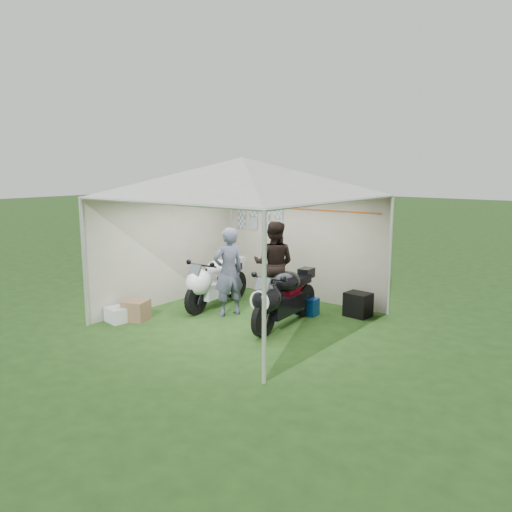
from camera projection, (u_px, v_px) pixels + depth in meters
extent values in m
plane|color=#203E16|center=(243.00, 319.00, 9.38)|extent=(80.00, 80.00, 0.00)
cylinder|color=silver|center=(84.00, 263.00, 8.83)|extent=(0.06, 0.06, 2.30)
cylinder|color=silver|center=(264.00, 299.00, 6.42)|extent=(0.06, 0.06, 2.30)
cylinder|color=silver|center=(231.00, 238.00, 11.94)|extent=(0.06, 0.06, 2.30)
cylinder|color=silver|center=(390.00, 256.00, 9.52)|extent=(0.06, 0.06, 2.30)
cube|color=beige|center=(302.00, 246.00, 10.73)|extent=(4.00, 0.02, 2.30)
cube|color=beige|center=(169.00, 249.00, 10.39)|extent=(0.02, 4.00, 2.30)
cube|color=beige|center=(339.00, 273.00, 7.97)|extent=(0.02, 4.00, 2.30)
pyramid|color=silver|center=(242.00, 177.00, 8.91)|extent=(5.66, 5.66, 0.70)
cube|color=#99A5B7|center=(242.00, 210.00, 11.59)|extent=(0.22, 0.02, 0.28)
cube|color=#99A5B7|center=(254.00, 210.00, 11.38)|extent=(0.22, 0.02, 0.28)
cube|color=#99A5B7|center=(266.00, 211.00, 11.17)|extent=(0.22, 0.01, 0.28)
cube|color=#99A5B7|center=(279.00, 212.00, 10.96)|extent=(0.22, 0.01, 0.28)
cube|color=#99A5B7|center=(242.00, 222.00, 11.64)|extent=(0.22, 0.02, 0.28)
cube|color=#99A5B7|center=(254.00, 223.00, 11.43)|extent=(0.22, 0.01, 0.28)
cube|color=#99A5B7|center=(266.00, 225.00, 11.22)|extent=(0.22, 0.02, 0.28)
cube|color=#99A5B7|center=(278.00, 226.00, 11.01)|extent=(0.22, 0.01, 0.28)
cylinder|color=#D8590C|center=(309.00, 209.00, 10.45)|extent=(3.20, 0.02, 0.02)
cylinder|color=black|center=(196.00, 299.00, 9.63)|extent=(0.17, 0.61, 0.61)
cylinder|color=black|center=(236.00, 285.00, 10.83)|extent=(0.22, 0.62, 0.61)
cube|color=silver|center=(216.00, 288.00, 10.18)|extent=(0.46, 0.99, 0.30)
ellipsoid|color=silver|center=(199.00, 282.00, 9.66)|extent=(0.53, 0.66, 0.50)
ellipsoid|color=silver|center=(218.00, 268.00, 10.19)|extent=(0.52, 0.67, 0.36)
cube|color=black|center=(229.00, 268.00, 10.54)|extent=(0.34, 0.63, 0.14)
cube|color=silver|center=(238.00, 261.00, 10.81)|extent=(0.26, 0.33, 0.18)
cube|color=black|center=(227.00, 277.00, 10.49)|extent=(0.17, 0.56, 0.10)
cube|color=#3F474C|center=(195.00, 270.00, 9.51)|extent=(0.26, 0.17, 0.21)
cylinder|color=black|center=(263.00, 319.00, 8.38)|extent=(0.15, 0.63, 0.62)
cylinder|color=black|center=(304.00, 300.00, 9.57)|extent=(0.20, 0.63, 0.62)
cube|color=black|center=(284.00, 305.00, 8.92)|extent=(0.43, 1.01, 0.31)
ellipsoid|color=black|center=(267.00, 299.00, 8.41)|extent=(0.51, 0.65, 0.52)
ellipsoid|color=black|center=(287.00, 281.00, 8.93)|extent=(0.50, 0.67, 0.36)
cube|color=black|center=(298.00, 281.00, 9.28)|extent=(0.32, 0.64, 0.14)
cube|color=black|center=(306.00, 273.00, 9.55)|extent=(0.25, 0.33, 0.19)
cube|color=maroon|center=(295.00, 291.00, 9.23)|extent=(0.15, 0.57, 0.10)
cube|color=#3F474C|center=(263.00, 284.00, 8.26)|extent=(0.26, 0.17, 0.22)
cylinder|color=white|center=(259.00, 302.00, 8.22)|extent=(0.37, 0.05, 0.37)
cube|color=#1245B9|center=(306.00, 306.00, 9.68)|extent=(0.47, 0.31, 0.33)
imported|color=black|center=(274.00, 264.00, 10.12)|extent=(1.05, 0.95, 1.76)
imported|color=slate|center=(228.00, 272.00, 9.52)|extent=(0.61, 0.73, 1.71)
cube|color=black|center=(358.00, 305.00, 9.54)|extent=(0.50, 0.41, 0.46)
cube|color=silver|center=(117.00, 315.00, 9.21)|extent=(0.45, 0.38, 0.27)
cube|color=brown|center=(136.00, 310.00, 9.31)|extent=(0.54, 0.54, 0.37)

